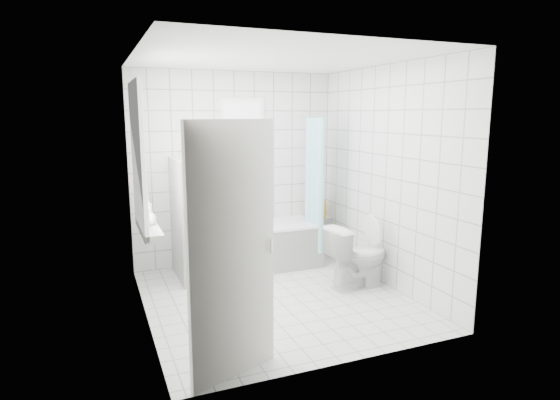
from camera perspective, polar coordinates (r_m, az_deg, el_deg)
name	(u,v)px	position (r m, az deg, el deg)	size (l,w,h in m)	color
ground	(276,298)	(5.36, -0.48, -11.89)	(3.00, 3.00, 0.00)	white
ceiling	(276,58)	(4.99, -0.53, 16.93)	(3.00, 3.00, 0.00)	white
wall_back	(235,169)	(6.42, -5.45, 3.80)	(2.80, 0.02, 2.60)	white
wall_front	(347,210)	(3.68, 8.13, -1.18)	(2.80, 0.02, 2.60)	white
wall_left	(141,192)	(4.69, -16.64, 0.97)	(0.02, 3.00, 2.60)	white
wall_right	(386,177)	(5.67, 12.78, 2.72)	(0.02, 3.00, 2.60)	white
window_left	(141,158)	(4.95, -16.64, 4.96)	(0.01, 0.90, 1.40)	white
window_back	(243,121)	(6.36, -4.56, 9.63)	(0.50, 0.01, 0.50)	white
window_sill	(149,228)	(5.07, -15.70, -3.36)	(0.18, 1.02, 0.08)	white
door	(233,253)	(3.56, -5.79, -6.49)	(0.04, 0.80, 2.00)	silver
bathtub	(254,246)	(6.30, -3.22, -5.67)	(1.77, 0.77, 0.58)	white
partition_wall	(182,220)	(5.91, -11.88, -2.36)	(0.15, 0.85, 1.50)	white
tiled_ledge	(319,235)	(6.95, 4.78, -4.29)	(0.40, 0.24, 0.55)	white
toilet	(358,256)	(5.64, 9.48, -6.78)	(0.42, 0.74, 0.76)	white
curtain_rod	(312,117)	(6.35, 3.88, 10.08)	(0.02, 0.02, 0.80)	silver
shower_curtain	(315,185)	(6.30, 4.29, 1.86)	(0.14, 0.48, 1.78)	#4ACCD9
tub_faucet	(252,201)	(6.51, -3.40, -0.08)	(0.18, 0.06, 0.06)	silver
sill_bottles	(148,213)	(5.12, -15.78, -1.50)	(0.17, 0.43, 0.28)	#DB6DC1
ledge_bottles	(320,210)	(6.82, 4.88, -1.18)	(0.18, 0.19, 0.26)	green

